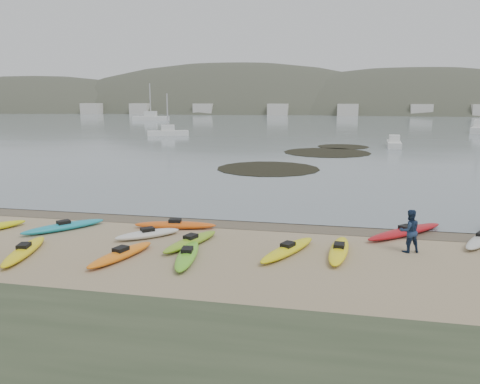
# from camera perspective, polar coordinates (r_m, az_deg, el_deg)

# --- Properties ---
(ground) EXTENTS (600.00, 600.00, 0.00)m
(ground) POSITION_cam_1_polar(r_m,az_deg,el_deg) (23.23, 0.00, -3.63)
(ground) COLOR tan
(ground) RESTS_ON ground
(wet_sand) EXTENTS (60.00, 60.00, 0.00)m
(wet_sand) POSITION_cam_1_polar(r_m,az_deg,el_deg) (22.95, -0.15, -3.81)
(wet_sand) COLOR brown
(wet_sand) RESTS_ON ground
(water) EXTENTS (1200.00, 1200.00, 0.00)m
(water) POSITION_cam_1_polar(r_m,az_deg,el_deg) (322.06, 11.07, 10.11)
(water) COLOR slate
(water) RESTS_ON ground
(kayaks) EXTENTS (24.27, 9.66, 0.34)m
(kayaks) POSITION_cam_1_polar(r_m,az_deg,el_deg) (19.85, -4.31, -5.79)
(kayaks) COLOR #69CB28
(kayaks) RESTS_ON ground
(person_east) EXTENTS (1.01, 0.89, 1.73)m
(person_east) POSITION_cam_1_polar(r_m,az_deg,el_deg) (19.71, 19.95, -4.48)
(person_east) COLOR navy
(person_east) RESTS_ON ground
(kelp_mats) EXTENTS (14.06, 27.71, 0.04)m
(kelp_mats) POSITION_cam_1_polar(r_m,az_deg,el_deg) (49.63, 8.82, 4.32)
(kelp_mats) COLOR black
(kelp_mats) RESTS_ON water
(moored_boats) EXTENTS (105.76, 83.51, 1.34)m
(moored_boats) POSITION_cam_1_polar(r_m,az_deg,el_deg) (106.69, 9.94, 8.30)
(moored_boats) COLOR silver
(moored_boats) RESTS_ON ground
(far_hills) EXTENTS (550.00, 135.00, 80.00)m
(far_hills) POSITION_cam_1_polar(r_m,az_deg,el_deg) (219.83, 20.84, 4.92)
(far_hills) COLOR #384235
(far_hills) RESTS_ON ground
(far_town) EXTENTS (199.00, 5.00, 4.00)m
(far_town) POSITION_cam_1_polar(r_m,az_deg,el_deg) (167.02, 12.38, 9.75)
(far_town) COLOR beige
(far_town) RESTS_ON ground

